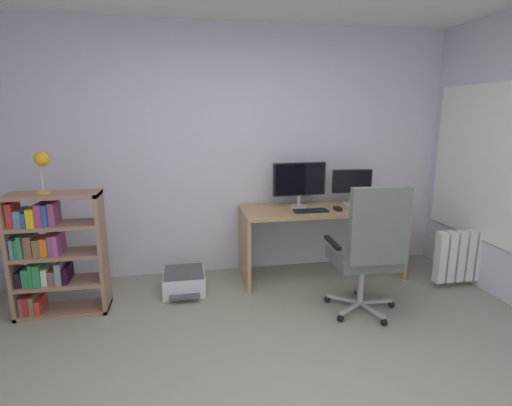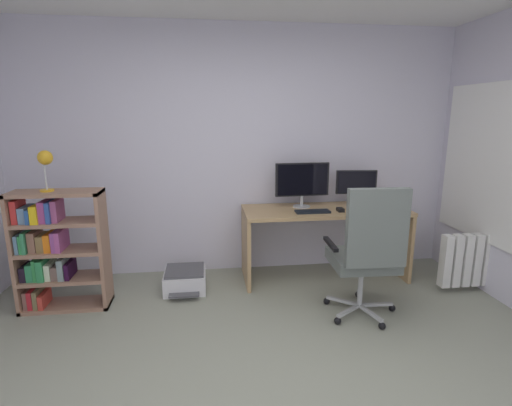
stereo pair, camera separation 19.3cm
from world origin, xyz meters
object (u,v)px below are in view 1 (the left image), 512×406
at_px(bookshelf, 50,253).
at_px(printer, 184,281).
at_px(office_chair, 369,248).
at_px(radiator, 468,255).
at_px(monitor_main, 299,181).
at_px(desk, 322,225).
at_px(desk_lamp, 42,163).
at_px(computer_mouse, 338,209).
at_px(keyboard, 311,211).
at_px(monitor_secondary, 352,183).

distance_m(bookshelf, printer, 1.22).
relative_size(office_chair, radiator, 1.65).
height_order(office_chair, bookshelf, office_chair).
bearing_deg(monitor_main, office_chair, -73.32).
height_order(monitor_main, office_chair, monitor_main).
distance_m(desk, desk_lamp, 2.67).
bearing_deg(desk_lamp, radiator, -2.31).
bearing_deg(monitor_main, radiator, -21.24).
bearing_deg(computer_mouse, printer, -178.99).
height_order(desk, computer_mouse, computer_mouse).
xyz_separation_m(keyboard, radiator, (1.54, -0.38, -0.44)).
height_order(keyboard, desk_lamp, desk_lamp).
bearing_deg(keyboard, bookshelf, -175.06).
distance_m(computer_mouse, office_chair, 0.80).
xyz_separation_m(computer_mouse, office_chair, (-0.04, -0.79, -0.14)).
bearing_deg(computer_mouse, bookshelf, -174.32).
xyz_separation_m(keyboard, bookshelf, (-2.38, -0.22, -0.21)).
bearing_deg(monitor_main, monitor_secondary, 0.01).
bearing_deg(monitor_main, printer, -168.90).
height_order(desk_lamp, printer, desk_lamp).
xyz_separation_m(monitor_secondary, computer_mouse, (-0.24, -0.23, -0.21)).
distance_m(desk, office_chair, 0.92).
bearing_deg(radiator, desk_lamp, 177.69).
relative_size(monitor_secondary, bookshelf, 0.40).
xyz_separation_m(bookshelf, desk_lamp, (0.02, 0.00, 0.77)).
height_order(monitor_secondary, desk_lamp, desk_lamp).
bearing_deg(radiator, desk, 159.35).
bearing_deg(desk, keyboard, -141.36).
xyz_separation_m(printer, radiator, (2.82, -0.38, 0.22)).
distance_m(desk, printer, 1.53).
xyz_separation_m(monitor_main, office_chair, (0.31, -1.02, -0.41)).
bearing_deg(monitor_secondary, bookshelf, -171.00).
relative_size(monitor_main, office_chair, 0.49).
bearing_deg(desk_lamp, printer, 11.52).
distance_m(monitor_secondary, radiator, 1.35).
relative_size(monitor_secondary, printer, 0.88).
bearing_deg(desk_lamp, bookshelf, -178.86).
relative_size(desk, monitor_main, 2.98).
distance_m(office_chair, bookshelf, 2.70).
bearing_deg(office_chair, printer, 152.90).
relative_size(monitor_main, monitor_secondary, 1.32).
height_order(bookshelf, radiator, bookshelf).
height_order(monitor_main, keyboard, monitor_main).
bearing_deg(office_chair, radiator, 17.35).
xyz_separation_m(monitor_secondary, keyboard, (-0.53, -0.24, -0.22)).
height_order(monitor_main, bookshelf, monitor_main).
xyz_separation_m(keyboard, computer_mouse, (0.29, 0.01, 0.01)).
bearing_deg(computer_mouse, keyboard, -177.67).
height_order(monitor_secondary, printer, monitor_secondary).
height_order(desk, monitor_main, monitor_main).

